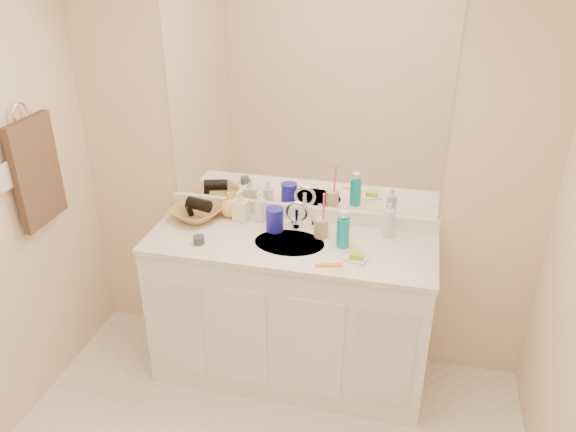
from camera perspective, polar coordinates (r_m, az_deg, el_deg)
The scene contains 24 objects.
wall_back at distance 3.04m, azimuth 1.43°, elevation 5.23°, with size 2.60×0.02×2.40m, color beige.
vanity_cabinet at distance 3.19m, azimuth 0.21°, elevation -9.65°, with size 1.50×0.55×0.85m, color white.
countertop at distance 2.95m, azimuth 0.23°, elevation -2.77°, with size 1.52×0.57×0.03m, color silver.
backsplash at distance 3.15m, azimuth 1.31°, elevation 0.39°, with size 1.52×0.03×0.08m, color white.
sink_basin at distance 2.93m, azimuth 0.14°, elevation -2.91°, with size 0.37×0.37×0.02m, color beige.
faucet at distance 3.05m, azimuth 0.92°, elevation -0.18°, with size 0.02×0.02×0.11m, color silver.
mirror at distance 2.92m, azimuth 1.48°, elevation 11.75°, with size 1.48×0.01×1.20m, color white.
blue_mug at distance 3.01m, azimuth -1.36°, elevation -0.36°, with size 0.09×0.09×0.13m, color #1918A5.
tan_cup at distance 2.96m, azimuth 3.40°, elevation -1.20°, with size 0.08×0.08×0.10m, color tan.
toothbrush at distance 2.92m, azimuth 3.64°, elevation 0.49°, with size 0.01×0.01×0.22m, color #FD42A1.
mouthwash_bottle at distance 2.87m, azimuth 5.61°, elevation -1.65°, with size 0.07×0.07×0.16m, color #0E94B0.
clear_pump_bottle at distance 2.99m, azimuth 10.17°, elevation -0.73°, with size 0.06×0.06×0.15m, color silver.
soap_dish at distance 2.79m, azimuth 6.95°, elevation -4.31°, with size 0.11×0.08×0.01m, color white.
green_soap at distance 2.78m, azimuth 6.97°, elevation -3.99°, with size 0.07×0.05×0.03m, color #9FBB2D.
orange_comb at distance 2.73m, azimuth 4.13°, elevation -5.01°, with size 0.13×0.03×0.01m, color orange.
dark_jar at distance 2.94m, azimuth -9.05°, elevation -2.41°, with size 0.06×0.06×0.04m, color #37373E.
soap_bottle_white at distance 3.11m, azimuth -2.78°, elevation 1.00°, with size 0.07×0.07×0.18m, color white.
soap_bottle_cream at distance 3.12m, azimuth -4.78°, elevation 1.11°, with size 0.08×0.08×0.18m, color #F2E9C6.
soap_bottle_yellow at distance 3.18m, azimuth -5.96°, elevation 1.20°, with size 0.11×0.11×0.15m, color #EDB85C.
wicker_basket at distance 3.19m, azimuth -9.29°, elevation 0.30°, with size 0.27×0.27×0.07m, color olive.
hair_dryer at distance 3.16m, azimuth -9.03°, elevation 1.17°, with size 0.07×0.07×0.14m, color black.
towel_ring at distance 3.01m, azimuth -25.57°, elevation 9.39°, with size 0.11×0.11×0.01m, color silver.
hand_towel at distance 3.09m, azimuth -24.18°, elevation 4.11°, with size 0.04×0.32×0.55m, color #2E2019.
switch_plate at distance 2.94m, azimuth -26.92°, elevation 3.51°, with size 0.01×0.09×0.13m, color white.
Camera 1 is at (0.58, -1.47, 2.33)m, focal length 35.00 mm.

